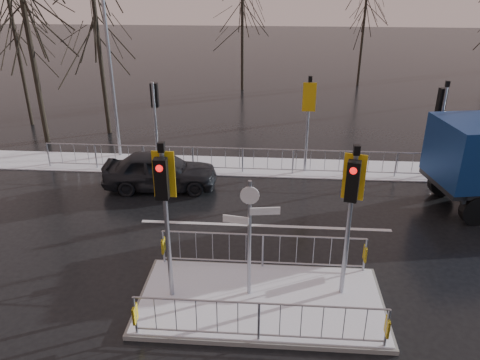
{
  "coord_description": "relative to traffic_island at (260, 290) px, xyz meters",
  "views": [
    {
      "loc": [
        0.18,
        -9.24,
        7.54
      ],
      "look_at": [
        -0.76,
        3.33,
        1.8
      ],
      "focal_mm": 35.0,
      "sensor_mm": 36.0,
      "label": 1
    }
  ],
  "objects": [
    {
      "name": "far_kerb_fixtures",
      "position": [
        0.31,
        8.08,
        0.63
      ],
      "size": [
        18.0,
        0.65,
        3.83
      ],
      "color": "#9498A1",
      "rests_on": "ground"
    },
    {
      "name": "snow_verge",
      "position": [
        0.01,
        8.59,
        -0.37
      ],
      "size": [
        30.0,
        2.0,
        0.04
      ],
      "primitive_type": "cube",
      "color": "white",
      "rests_on": "ground"
    },
    {
      "name": "ground",
      "position": [
        0.01,
        -0.01,
        -0.39
      ],
      "size": [
        120.0,
        120.0,
        0.0
      ],
      "primitive_type": "plane",
      "color": "black",
      "rests_on": "ground"
    },
    {
      "name": "street_lamp_left",
      "position": [
        -6.42,
        9.49,
        4.1
      ],
      "size": [
        1.25,
        0.18,
        8.2
      ],
      "color": "#9498A1",
      "rests_on": "ground"
    },
    {
      "name": "tree_near_a",
      "position": [
        -10.49,
        10.99,
        5.72
      ],
      "size": [
        4.75,
        4.75,
        8.97
      ],
      "color": "black",
      "rests_on": "ground"
    },
    {
      "name": "tree_near_c",
      "position": [
        -12.49,
        13.49,
        4.11
      ],
      "size": [
        3.5,
        3.5,
        6.61
      ],
      "color": "black",
      "rests_on": "ground"
    },
    {
      "name": "tree_near_b",
      "position": [
        -7.99,
        12.49,
        4.76
      ],
      "size": [
        4.0,
        4.0,
        7.55
      ],
      "color": "black",
      "rests_on": "ground"
    },
    {
      "name": "traffic_island",
      "position": [
        0.0,
        0.0,
        0.0
      ],
      "size": [
        6.0,
        3.04,
        4.15
      ],
      "color": "slate",
      "rests_on": "ground"
    },
    {
      "name": "lane_markings",
      "position": [
        0.01,
        -0.34,
        -0.39
      ],
      "size": [
        8.0,
        11.38,
        0.01
      ],
      "color": "silver",
      "rests_on": "ground"
    },
    {
      "name": "car_far_lane",
      "position": [
        -3.93,
        6.35,
        0.32
      ],
      "size": [
        4.26,
        1.96,
        1.41
      ],
      "primitive_type": "imported",
      "rotation": [
        0.0,
        0.0,
        1.64
      ],
      "color": "black",
      "rests_on": "ground"
    },
    {
      "name": "tree_far_a",
      "position": [
        -1.99,
        21.99,
        4.43
      ],
      "size": [
        3.75,
        3.75,
        7.08
      ],
      "color": "black",
      "rests_on": "ground"
    },
    {
      "name": "tree_far_b",
      "position": [
        6.01,
        23.99,
        3.79
      ],
      "size": [
        3.25,
        3.25,
        6.14
      ],
      "color": "black",
      "rests_on": "ground"
    }
  ]
}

